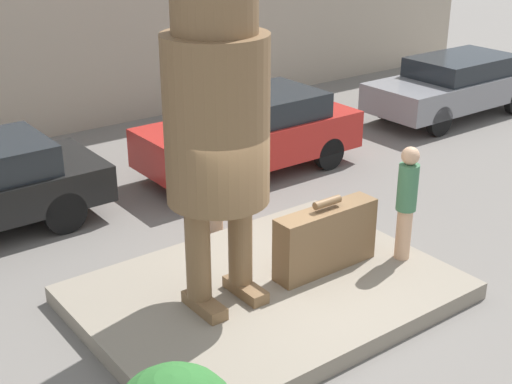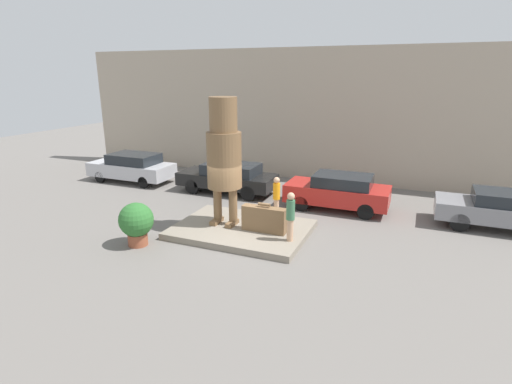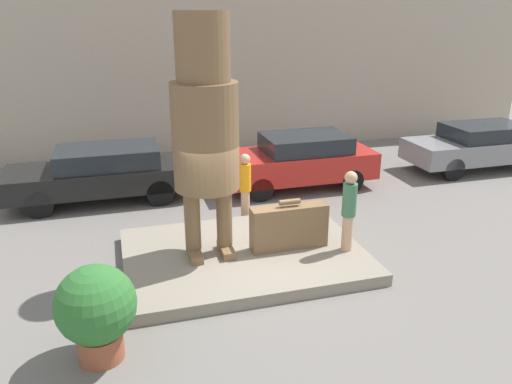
# 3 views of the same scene
# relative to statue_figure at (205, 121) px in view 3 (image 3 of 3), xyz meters

# --- Properties ---
(ground_plane) EXTENTS (60.00, 60.00, 0.00)m
(ground_plane) POSITION_rel_statue_figure_xyz_m (0.70, -0.08, -2.95)
(ground_plane) COLOR slate
(pedestal) EXTENTS (4.83, 3.51, 0.24)m
(pedestal) POSITION_rel_statue_figure_xyz_m (0.70, -0.08, -2.83)
(pedestal) COLOR gray
(pedestal) RESTS_ON ground_plane
(building_backdrop) EXTENTS (28.00, 0.60, 6.96)m
(building_backdrop) POSITION_rel_statue_figure_xyz_m (0.70, 8.63, 0.53)
(building_backdrop) COLOR tan
(building_backdrop) RESTS_ON ground_plane
(statue_figure) EXTENTS (1.26, 1.26, 4.64)m
(statue_figure) POSITION_rel_statue_figure_xyz_m (0.00, 0.00, 0.00)
(statue_figure) COLOR brown
(statue_figure) RESTS_ON pedestal
(giant_suitcase) EXTENTS (1.60, 0.37, 1.07)m
(giant_suitcase) POSITION_rel_statue_figure_xyz_m (1.63, -0.20, -2.25)
(giant_suitcase) COLOR brown
(giant_suitcase) RESTS_ON pedestal
(tourist) EXTENTS (0.29, 0.29, 1.69)m
(tourist) POSITION_rel_statue_figure_xyz_m (2.73, -0.63, -1.79)
(tourist) COLOR tan
(tourist) RESTS_ON pedestal
(parked_car_black) EXTENTS (4.80, 1.83, 1.47)m
(parked_car_black) POSITION_rel_statue_figure_xyz_m (-2.05, 4.36, -2.15)
(parked_car_black) COLOR black
(parked_car_black) RESTS_ON ground_plane
(parked_car_red) EXTENTS (4.33, 1.83, 1.54)m
(parked_car_red) POSITION_rel_statue_figure_xyz_m (3.42, 3.93, -2.13)
(parked_car_red) COLOR #B2231E
(parked_car_red) RESTS_ON ground_plane
(parked_car_grey) EXTENTS (4.64, 1.79, 1.46)m
(parked_car_grey) POSITION_rel_statue_figure_xyz_m (9.61, 3.96, -2.16)
(parked_car_grey) COLOR gray
(parked_car_grey) RESTS_ON ground_plane
(planter_pot) EXTENTS (1.17, 1.17, 1.50)m
(planter_pot) POSITION_rel_statue_figure_xyz_m (-2.12, -2.45, -2.11)
(planter_pot) COLOR brown
(planter_pot) RESTS_ON ground_plane
(worker_hivis) EXTENTS (0.28, 0.28, 1.68)m
(worker_hivis) POSITION_rel_statue_figure_xyz_m (1.29, 2.02, -2.04)
(worker_hivis) COLOR tan
(worker_hivis) RESTS_ON ground_plane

